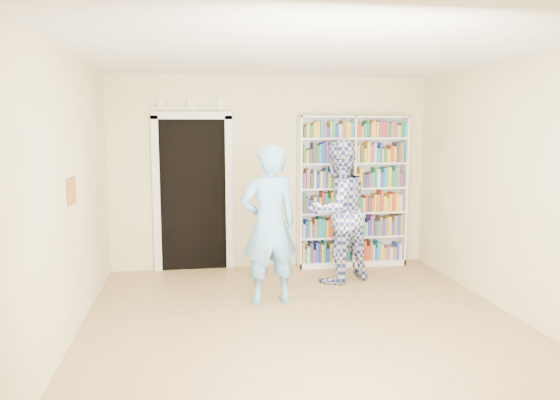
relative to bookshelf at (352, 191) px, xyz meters
name	(u,v)px	position (x,y,z in m)	size (l,w,h in m)	color
floor	(307,328)	(-1.15, -2.34, -1.09)	(5.00, 5.00, 0.00)	#98734A
ceiling	(309,52)	(-1.15, -2.34, 1.61)	(5.00, 5.00, 0.00)	white
wall_back	(271,173)	(-1.15, 0.16, 0.26)	(4.50, 4.50, 0.00)	#F4E5A8
wall_left	(65,199)	(-3.40, -2.34, 0.26)	(5.00, 5.00, 0.00)	#F4E5A8
wall_right	(520,190)	(1.10, -2.34, 0.26)	(5.00, 5.00, 0.00)	#F4E5A8
bookshelf	(352,191)	(0.00, 0.00, 0.00)	(1.56, 0.29, 2.15)	white
doorway	(193,186)	(-2.25, 0.13, 0.09)	(1.10, 0.08, 2.43)	black
wall_art	(71,191)	(-3.38, -2.14, 0.31)	(0.03, 0.25, 0.25)	brown
man_blue	(269,225)	(-1.41, -1.50, -0.18)	(0.66, 0.43, 1.81)	#68B0E7
man_plaid	(338,211)	(-0.42, -0.76, -0.17)	(0.89, 0.70, 1.84)	navy
paper_sheet	(347,201)	(-0.35, -0.95, -0.01)	(0.23, 0.01, 0.32)	white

